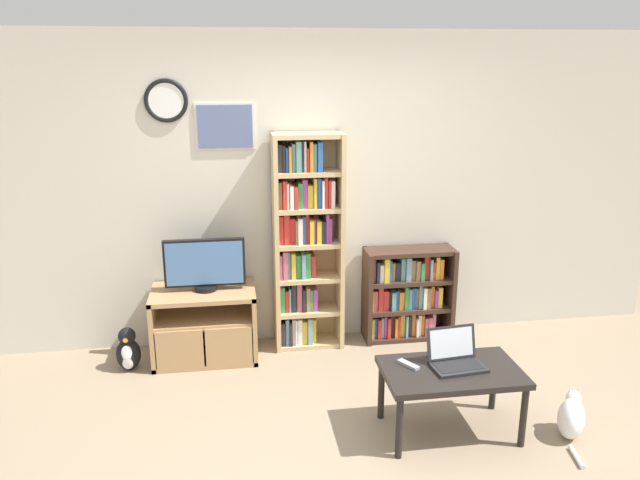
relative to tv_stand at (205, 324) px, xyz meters
name	(u,v)px	position (x,y,z in m)	size (l,w,h in m)	color
ground_plane	(353,456)	(0.93, -1.49, -0.30)	(18.00, 18.00, 0.00)	gray
wall_back	(311,190)	(0.92, 0.33, 1.01)	(6.26, 0.09, 2.60)	beige
tv_stand	(205,324)	(0.00, 0.00, 0.00)	(0.83, 0.52, 0.58)	tan
television	(205,265)	(0.03, 0.02, 0.50)	(0.64, 0.18, 0.42)	black
bookshelf_tall	(304,241)	(0.84, 0.15, 0.63)	(0.57, 0.30, 1.81)	tan
bookshelf_short	(405,294)	(1.73, 0.15, 0.10)	(0.77, 0.29, 0.81)	#3D281E
coffee_table	(451,377)	(1.61, -1.32, 0.10)	(0.89, 0.53, 0.45)	black
laptop	(455,357)	(1.64, -1.27, 0.22)	(0.36, 0.29, 0.24)	#232326
remote_near_laptop	(408,365)	(1.34, -1.24, 0.17)	(0.12, 0.16, 0.02)	#99999E
cat	(572,417)	(2.38, -1.49, -0.16)	(0.29, 0.50, 0.30)	white
penguin_figurine	(128,351)	(-0.60, -0.13, -0.13)	(0.19, 0.17, 0.35)	black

